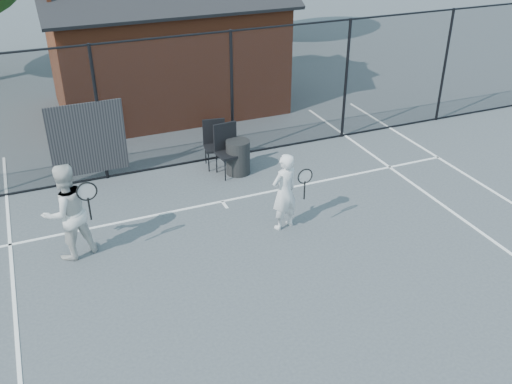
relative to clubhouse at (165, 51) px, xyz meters
name	(u,v)px	position (x,y,z in m)	size (l,w,h in m)	color
ground	(284,285)	(-0.50, -9.00, -1.61)	(80.00, 80.00, 0.00)	#43494D
court_lines	(323,338)	(-0.50, -10.32, -1.60)	(11.02, 18.00, 0.01)	white
fence	(177,106)	(-0.80, -4.00, -0.16)	(22.04, 3.00, 3.00)	black
clubhouse	(165,51)	(0.00, 0.00, 0.00)	(6.50, 4.36, 4.19)	brown
player_front	(284,192)	(0.26, -7.37, -0.84)	(0.72, 0.57, 1.53)	silver
player_back	(67,212)	(-3.56, -6.76, -0.73)	(1.04, 0.91, 1.76)	silver
chair_left	(216,145)	(-0.06, -4.40, -1.07)	(0.51, 0.53, 1.06)	black
chair_right	(230,151)	(0.09, -4.90, -1.04)	(0.54, 0.57, 1.13)	black
waste_bin	(238,157)	(0.28, -4.90, -1.21)	(0.54, 0.54, 0.79)	black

